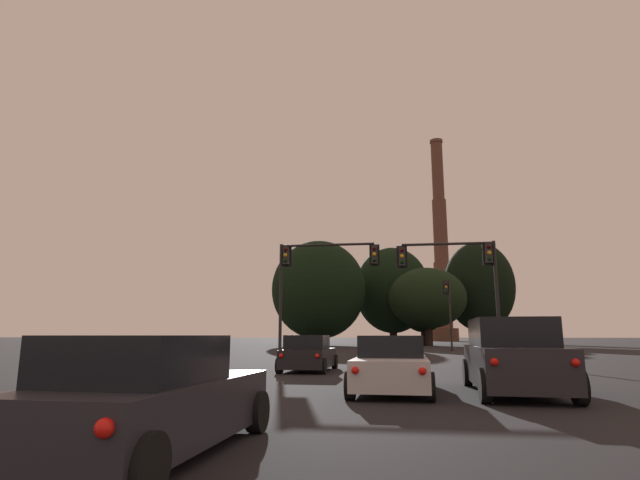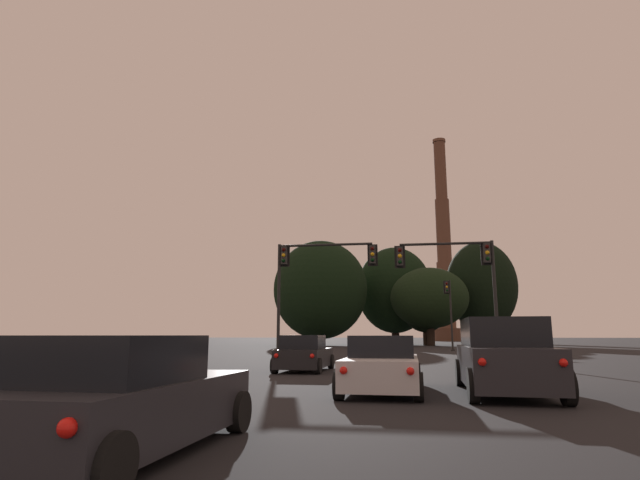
{
  "view_description": "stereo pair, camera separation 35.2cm",
  "coord_description": "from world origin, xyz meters",
  "px_view_note": "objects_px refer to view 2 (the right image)",
  "views": [
    {
      "loc": [
        0.03,
        0.03,
        1.44
      ],
      "look_at": [
        -5.87,
        41.04,
        9.35
      ],
      "focal_mm": 28.0,
      "sensor_mm": 36.0,
      "label": 1
    },
    {
      "loc": [
        0.38,
        0.08,
        1.44
      ],
      "look_at": [
        -5.87,
        41.04,
        9.35
      ],
      "focal_mm": 28.0,
      "sensor_mm": 36.0,
      "label": 2
    }
  ],
  "objects_px": {
    "traffic_light_far_right": "(449,304)",
    "hatchback_left_lane_third": "(125,399)",
    "smokestack": "(444,259)",
    "traffic_light_overhead_left": "(311,270)",
    "sedan_center_lane_second": "(383,365)",
    "suv_right_lane_second": "(503,357)",
    "hatchback_left_lane_front": "(304,354)",
    "traffic_light_overhead_right": "(461,269)"
  },
  "relations": [
    {
      "from": "traffic_light_far_right",
      "to": "traffic_light_overhead_left",
      "type": "bearing_deg",
      "value": -115.46
    },
    {
      "from": "traffic_light_overhead_right",
      "to": "hatchback_left_lane_front",
      "type": "bearing_deg",
      "value": -136.7
    },
    {
      "from": "suv_right_lane_second",
      "to": "sedan_center_lane_second",
      "type": "bearing_deg",
      "value": 179.48
    },
    {
      "from": "traffic_light_overhead_right",
      "to": "traffic_light_far_right",
      "type": "relative_size",
      "value": 0.97
    },
    {
      "from": "hatchback_left_lane_third",
      "to": "traffic_light_overhead_left",
      "type": "relative_size",
      "value": 0.63
    },
    {
      "from": "suv_right_lane_second",
      "to": "hatchback_left_lane_third",
      "type": "xyz_separation_m",
      "value": [
        -5.93,
        -7.42,
        -0.23
      ]
    },
    {
      "from": "smokestack",
      "to": "traffic_light_overhead_right",
      "type": "bearing_deg",
      "value": -95.03
    },
    {
      "from": "suv_right_lane_second",
      "to": "traffic_light_far_right",
      "type": "xyz_separation_m",
      "value": [
        2.32,
        35.22,
        3.4
      ]
    },
    {
      "from": "suv_right_lane_second",
      "to": "traffic_light_far_right",
      "type": "height_order",
      "value": "traffic_light_far_right"
    },
    {
      "from": "hatchback_left_lane_front",
      "to": "smokestack",
      "type": "height_order",
      "value": "smokestack"
    },
    {
      "from": "hatchback_left_lane_front",
      "to": "traffic_light_overhead_right",
      "type": "xyz_separation_m",
      "value": [
        7.24,
        6.82,
        4.23
      ]
    },
    {
      "from": "hatchback_left_lane_third",
      "to": "traffic_light_far_right",
      "type": "relative_size",
      "value": 0.63
    },
    {
      "from": "traffic_light_far_right",
      "to": "traffic_light_overhead_right",
      "type": "bearing_deg",
      "value": -93.95
    },
    {
      "from": "hatchback_left_lane_front",
      "to": "hatchback_left_lane_third",
      "type": "height_order",
      "value": "same"
    },
    {
      "from": "traffic_light_overhead_right",
      "to": "suv_right_lane_second",
      "type": "bearing_deg",
      "value": -93.5
    },
    {
      "from": "traffic_light_far_right",
      "to": "smokestack",
      "type": "xyz_separation_m",
      "value": [
        7.07,
        75.8,
        15.63
      ]
    },
    {
      "from": "traffic_light_far_right",
      "to": "smokestack",
      "type": "distance_m",
      "value": 77.72
    },
    {
      "from": "sedan_center_lane_second",
      "to": "suv_right_lane_second",
      "type": "relative_size",
      "value": 0.95
    },
    {
      "from": "smokestack",
      "to": "traffic_light_overhead_left",
      "type": "bearing_deg",
      "value": -99.91
    },
    {
      "from": "suv_right_lane_second",
      "to": "smokestack",
      "type": "relative_size",
      "value": 0.1
    },
    {
      "from": "suv_right_lane_second",
      "to": "traffic_light_far_right",
      "type": "distance_m",
      "value": 35.46
    },
    {
      "from": "traffic_light_overhead_left",
      "to": "traffic_light_far_right",
      "type": "height_order",
      "value": "traffic_light_overhead_left"
    },
    {
      "from": "traffic_light_overhead_right",
      "to": "traffic_light_far_right",
      "type": "height_order",
      "value": "traffic_light_far_right"
    },
    {
      "from": "sedan_center_lane_second",
      "to": "traffic_light_overhead_right",
      "type": "distance_m",
      "value": 14.96
    },
    {
      "from": "hatchback_left_lane_front",
      "to": "suv_right_lane_second",
      "type": "distance_m",
      "value": 9.6
    },
    {
      "from": "traffic_light_far_right",
      "to": "suv_right_lane_second",
      "type": "bearing_deg",
      "value": -93.77
    },
    {
      "from": "traffic_light_overhead_left",
      "to": "smokestack",
      "type": "xyz_separation_m",
      "value": [
        16.83,
        96.31,
        14.82
      ]
    },
    {
      "from": "hatchback_left_lane_third",
      "to": "traffic_light_overhead_left",
      "type": "bearing_deg",
      "value": 96.32
    },
    {
      "from": "traffic_light_far_right",
      "to": "hatchback_left_lane_third",
      "type": "bearing_deg",
      "value": -100.95
    },
    {
      "from": "traffic_light_far_right",
      "to": "smokestack",
      "type": "relative_size",
      "value": 0.13
    },
    {
      "from": "traffic_light_overhead_left",
      "to": "smokestack",
      "type": "relative_size",
      "value": 0.13
    },
    {
      "from": "hatchback_left_lane_front",
      "to": "sedan_center_lane_second",
      "type": "height_order",
      "value": "hatchback_left_lane_front"
    },
    {
      "from": "smokestack",
      "to": "hatchback_left_lane_front",
      "type": "bearing_deg",
      "value": -98.64
    },
    {
      "from": "sedan_center_lane_second",
      "to": "traffic_light_far_right",
      "type": "height_order",
      "value": "traffic_light_far_right"
    },
    {
      "from": "hatchback_left_lane_front",
      "to": "sedan_center_lane_second",
      "type": "relative_size",
      "value": 0.87
    },
    {
      "from": "hatchback_left_lane_front",
      "to": "traffic_light_far_right",
      "type": "xyz_separation_m",
      "value": [
        8.7,
        28.05,
        3.63
      ]
    },
    {
      "from": "sedan_center_lane_second",
      "to": "traffic_light_overhead_right",
      "type": "relative_size",
      "value": 0.74
    },
    {
      "from": "suv_right_lane_second",
      "to": "traffic_light_far_right",
      "type": "bearing_deg",
      "value": 88.89
    },
    {
      "from": "hatchback_left_lane_front",
      "to": "hatchback_left_lane_third",
      "type": "distance_m",
      "value": 14.59
    },
    {
      "from": "hatchback_left_lane_third",
      "to": "traffic_light_overhead_left",
      "type": "height_order",
      "value": "traffic_light_overhead_left"
    },
    {
      "from": "traffic_light_overhead_right",
      "to": "traffic_light_overhead_left",
      "type": "height_order",
      "value": "traffic_light_overhead_left"
    },
    {
      "from": "traffic_light_overhead_right",
      "to": "smokestack",
      "type": "bearing_deg",
      "value": 84.97
    }
  ]
}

